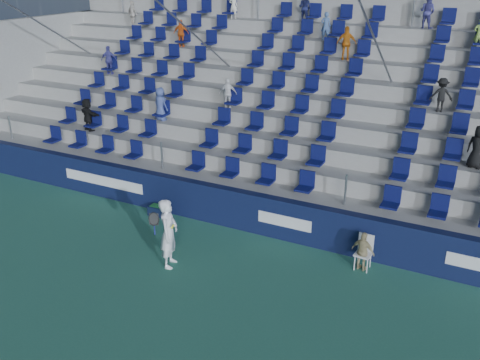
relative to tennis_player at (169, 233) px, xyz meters
name	(u,v)px	position (x,y,z in m)	size (l,w,h in m)	color
ground	(182,279)	(0.64, -0.44, -0.94)	(70.00, 70.00, 0.00)	#31745C
sponsor_wall	(239,209)	(0.64, 2.71, -0.34)	(24.00, 0.32, 1.20)	#10183C
grandstand	(303,117)	(0.64, 7.80, 1.20)	(24.00, 8.17, 6.63)	#979893
tennis_player	(169,233)	(0.00, 0.00, 0.00)	(0.71, 0.78, 1.87)	white
line_judge_chair	(365,249)	(4.51, 2.20, -0.41)	(0.43, 0.44, 0.92)	white
line_judge	(363,251)	(4.51, 2.06, -0.41)	(0.62, 0.26, 1.06)	tan
ball_bin	(158,210)	(-2.02, 2.31, -0.77)	(0.57, 0.39, 0.32)	black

